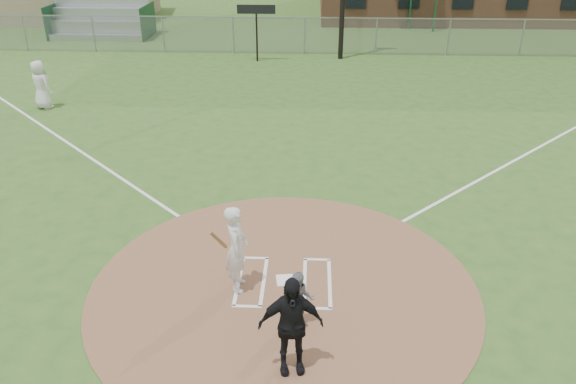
{
  "coord_description": "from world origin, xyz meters",
  "views": [
    {
      "loc": [
        0.55,
        -9.96,
        7.35
      ],
      "look_at": [
        0.0,
        2.0,
        1.3
      ],
      "focal_mm": 35.0,
      "sensor_mm": 36.0,
      "label": 1
    }
  ],
  "objects_px": {
    "catcher": "(299,300)",
    "umpire": "(291,325)",
    "ondeck_player": "(41,85)",
    "home_plate": "(286,280)",
    "batter_at_plate": "(237,248)"
  },
  "relations": [
    {
      "from": "catcher",
      "to": "batter_at_plate",
      "type": "height_order",
      "value": "batter_at_plate"
    },
    {
      "from": "home_plate",
      "to": "umpire",
      "type": "relative_size",
      "value": 0.22
    },
    {
      "from": "catcher",
      "to": "umpire",
      "type": "bearing_deg",
      "value": -102.14
    },
    {
      "from": "ondeck_player",
      "to": "umpire",
      "type": "bearing_deg",
      "value": 156.71
    },
    {
      "from": "umpire",
      "to": "home_plate",
      "type": "bearing_deg",
      "value": 86.28
    },
    {
      "from": "catcher",
      "to": "ondeck_player",
      "type": "bearing_deg",
      "value": 123.57
    },
    {
      "from": "catcher",
      "to": "ondeck_player",
      "type": "height_order",
      "value": "ondeck_player"
    },
    {
      "from": "catcher",
      "to": "home_plate",
      "type": "bearing_deg",
      "value": 96.56
    },
    {
      "from": "umpire",
      "to": "batter_at_plate",
      "type": "bearing_deg",
      "value": 109.29
    },
    {
      "from": "catcher",
      "to": "batter_at_plate",
      "type": "relative_size",
      "value": 0.62
    },
    {
      "from": "home_plate",
      "to": "umpire",
      "type": "bearing_deg",
      "value": -85.4
    },
    {
      "from": "catcher",
      "to": "umpire",
      "type": "relative_size",
      "value": 0.63
    },
    {
      "from": "ondeck_player",
      "to": "batter_at_plate",
      "type": "distance_m",
      "value": 15.23
    },
    {
      "from": "home_plate",
      "to": "ondeck_player",
      "type": "bearing_deg",
      "value": 132.21
    },
    {
      "from": "home_plate",
      "to": "catcher",
      "type": "relative_size",
      "value": 0.35
    }
  ]
}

